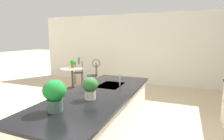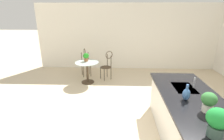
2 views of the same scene
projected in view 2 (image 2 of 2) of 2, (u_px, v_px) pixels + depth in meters
ground_plane at (141, 132)px, 3.48m from camera, size 40.00×40.00×0.00m
wall_left_window at (130, 37)px, 7.06m from camera, size 0.12×7.80×2.70m
kitchen_island at (192, 124)px, 3.02m from camera, size 2.80×1.06×0.92m
bistro_table at (87, 70)px, 5.81m from camera, size 0.80×0.80×0.74m
chair_near_window at (86, 61)px, 6.45m from camera, size 0.52×0.50×1.04m
chair_by_island at (107, 64)px, 6.09m from camera, size 0.53×0.53×1.04m
sink_faucet at (194, 83)px, 3.34m from camera, size 0.02×0.02×0.22m
potted_plant_on_table at (86, 57)px, 5.78m from camera, size 0.20×0.20×0.28m
potted_plant_counter_near at (209, 101)px, 2.52m from camera, size 0.22×0.22×0.32m
potted_plant_counter_far at (218, 121)px, 2.00m from camera, size 0.27×0.27×0.38m
vase_on_counter at (186, 94)px, 2.88m from camera, size 0.13×0.13×0.29m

